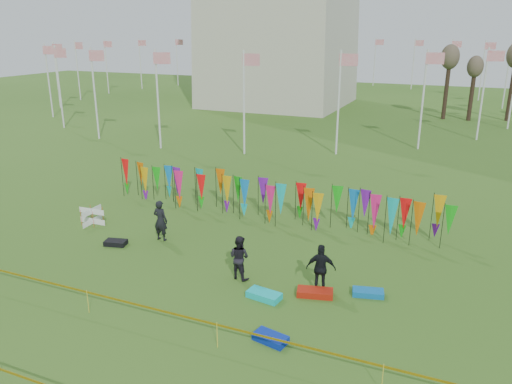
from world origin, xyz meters
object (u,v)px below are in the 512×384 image
at_px(person_right, 321,268).
at_px(kite_bag_black, 116,243).
at_px(person_left, 160,220).
at_px(kite_bag_red, 315,293).
at_px(person_mid, 239,257).
at_px(kite_bag_teal, 368,293).
at_px(kite_bag_blue, 271,338).
at_px(box_kite, 92,216).
at_px(kite_bag_turquoise, 264,295).

xyz_separation_m(person_right, kite_bag_black, (-9.88, 0.36, -0.83)).
height_order(person_left, kite_bag_red, person_left).
height_order(person_mid, kite_bag_red, person_mid).
bearing_deg(kite_bag_teal, kite_bag_black, -179.93).
bearing_deg(kite_bag_blue, kite_bag_red, 81.95).
relative_size(box_kite, person_right, 0.45).
height_order(kite_bag_turquoise, kite_bag_black, kite_bag_turquoise).
distance_m(person_mid, kite_bag_turquoise, 2.01).
xyz_separation_m(person_mid, kite_bag_turquoise, (1.51, -1.08, -0.78)).
bearing_deg(person_left, person_mid, 159.59).
relative_size(person_mid, kite_bag_black, 1.85).
xyz_separation_m(person_mid, kite_bag_red, (3.19, -0.15, -0.78)).
xyz_separation_m(person_mid, person_right, (3.26, 0.28, 0.04)).
bearing_deg(kite_bag_teal, person_mid, -172.54).
bearing_deg(kite_bag_red, person_left, 165.41).
height_order(person_left, person_right, person_left).
xyz_separation_m(kite_bag_turquoise, kite_bag_red, (1.68, 0.93, -0.00)).
xyz_separation_m(person_mid, kite_bag_teal, (5.01, 0.66, -0.80)).
bearing_deg(box_kite, person_mid, -13.76).
distance_m(kite_bag_turquoise, kite_bag_red, 1.92).
distance_m(person_right, kite_bag_turquoise, 2.36).
bearing_deg(person_mid, kite_bag_blue, 139.07).
bearing_deg(kite_bag_blue, person_mid, 128.05).
relative_size(person_right, kite_bag_red, 1.42).
distance_m(kite_bag_turquoise, kite_bag_teal, 3.91).
bearing_deg(person_left, kite_bag_blue, 145.96).
xyz_separation_m(kite_bag_blue, kite_bag_teal, (2.29, 4.13, -0.00)).
distance_m(kite_bag_turquoise, kite_bag_black, 8.31).
bearing_deg(person_right, box_kite, -22.20).
xyz_separation_m(person_left, kite_bag_red, (8.19, -2.13, -0.86)).
relative_size(box_kite, kite_bag_teal, 0.75).
height_order(kite_bag_turquoise, kite_bag_red, kite_bag_turquoise).
distance_m(box_kite, kite_bag_black, 3.23).
height_order(box_kite, person_mid, person_mid).
distance_m(person_left, kite_bag_black, 2.27).
bearing_deg(kite_bag_black, box_kite, 149.06).
height_order(box_kite, kite_bag_black, box_kite).
bearing_deg(kite_bag_black, kite_bag_turquoise, -11.95).
bearing_deg(kite_bag_turquoise, person_left, 154.83).
height_order(kite_bag_blue, kite_bag_black, kite_bag_blue).
xyz_separation_m(kite_bag_turquoise, kite_bag_black, (-8.13, 1.72, -0.01)).
xyz_separation_m(person_left, kite_bag_teal, (10.02, -1.33, -0.87)).
bearing_deg(person_left, box_kite, -2.86).
bearing_deg(kite_bag_turquoise, person_mid, 144.51).
xyz_separation_m(kite_bag_red, kite_bag_teal, (1.82, 0.81, -0.01)).
distance_m(person_left, kite_bag_turquoise, 7.25).
distance_m(kite_bag_blue, kite_bag_teal, 4.73).
height_order(box_kite, kite_bag_teal, box_kite).
relative_size(person_left, person_mid, 1.08).
relative_size(kite_bag_black, kite_bag_teal, 0.86).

